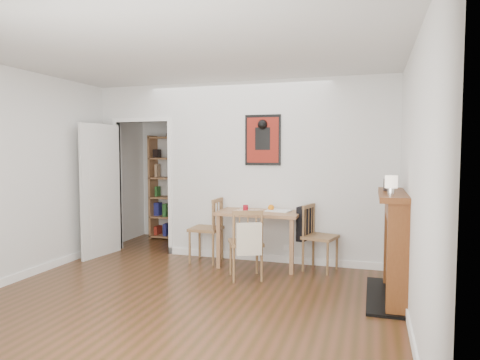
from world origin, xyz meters
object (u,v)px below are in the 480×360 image
(ceramic_jar_b, at_px, (390,185))
(ceramic_jar_a, at_px, (389,185))
(bookshelf, at_px, (172,188))
(dining_table, at_px, (260,218))
(chair_front, at_px, (246,243))
(chair_left, at_px, (206,230))
(orange_fruit, at_px, (271,208))
(mantel_lamp, at_px, (391,183))
(fireplace, at_px, (396,242))
(notebook, at_px, (279,211))
(chair_right, at_px, (319,236))
(red_glass, at_px, (246,208))

(ceramic_jar_b, bearing_deg, ceramic_jar_a, -97.95)
(bookshelf, relative_size, ceramic_jar_a, 14.08)
(ceramic_jar_a, xyz_separation_m, ceramic_jar_b, (0.02, 0.16, -0.01))
(dining_table, height_order, bookshelf, bookshelf)
(chair_front, bearing_deg, chair_left, 140.86)
(ceramic_jar_a, bearing_deg, orange_fruit, 151.65)
(chair_front, relative_size, mantel_lamp, 4.54)
(chair_left, distance_m, orange_fruit, 1.01)
(fireplace, distance_m, orange_fruit, 1.85)
(dining_table, xyz_separation_m, chair_front, (-0.01, -0.65, -0.23))
(fireplace, relative_size, notebook, 3.89)
(dining_table, xyz_separation_m, chair_right, (0.81, 0.01, -0.22))
(bookshelf, bearing_deg, chair_left, -47.60)
(chair_left, bearing_deg, mantel_lamp, -25.67)
(chair_left, relative_size, notebook, 2.87)
(chair_left, distance_m, ceramic_jar_b, 2.65)
(chair_front, distance_m, bookshelf, 2.82)
(bookshelf, distance_m, ceramic_jar_a, 4.19)
(fireplace, xyz_separation_m, ceramic_jar_a, (-0.09, 0.11, 0.61))
(orange_fruit, relative_size, ceramic_jar_a, 0.65)
(chair_right, height_order, mantel_lamp, mantel_lamp)
(dining_table, distance_m, chair_right, 0.84)
(dining_table, distance_m, chair_front, 0.68)
(bookshelf, relative_size, notebook, 5.82)
(red_glass, bearing_deg, ceramic_jar_b, -14.37)
(bookshelf, height_order, ceramic_jar_b, bookshelf)
(chair_right, xyz_separation_m, chair_front, (-0.82, -0.65, -0.01))
(fireplace, bearing_deg, red_glass, 158.74)
(mantel_lamp, bearing_deg, orange_fruit, 140.45)
(chair_right, xyz_separation_m, ceramic_jar_b, (0.86, -0.59, 0.76))
(bookshelf, relative_size, fireplace, 1.50)
(bookshelf, bearing_deg, dining_table, -33.14)
(dining_table, distance_m, chair_left, 0.83)
(dining_table, xyz_separation_m, red_glass, (-0.18, -0.11, 0.14))
(bookshelf, xyz_separation_m, ceramic_jar_b, (3.66, -1.88, 0.29))
(dining_table, height_order, mantel_lamp, mantel_lamp)
(dining_table, distance_m, ceramic_jar_a, 1.89)
(chair_left, xyz_separation_m, orange_fruit, (0.95, 0.07, 0.35))
(chair_front, bearing_deg, bookshelf, 135.51)
(ceramic_jar_a, distance_m, ceramic_jar_b, 0.17)
(chair_right, height_order, orange_fruit, chair_right)
(chair_left, height_order, mantel_lamp, mantel_lamp)
(bookshelf, height_order, fireplace, bookshelf)
(notebook, xyz_separation_m, ceramic_jar_a, (1.40, -0.79, 0.45))
(notebook, bearing_deg, mantel_lamp, -41.28)
(dining_table, bearing_deg, ceramic_jar_b, -19.11)
(notebook, relative_size, mantel_lamp, 1.65)
(chair_right, height_order, ceramic_jar_a, ceramic_jar_a)
(red_glass, distance_m, notebook, 0.46)
(notebook, distance_m, ceramic_jar_a, 1.67)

